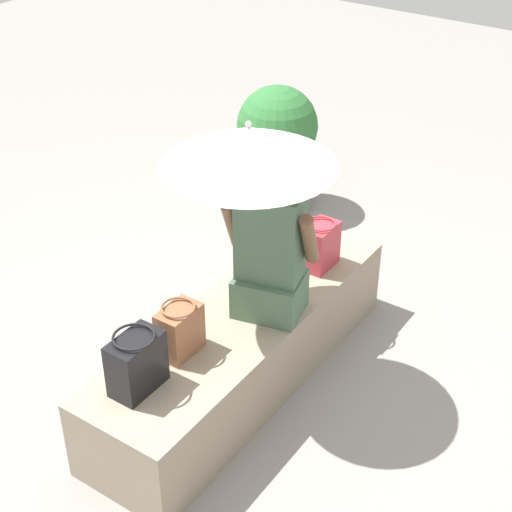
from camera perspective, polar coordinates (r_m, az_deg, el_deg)
name	(u,v)px	position (r m, az deg, el deg)	size (l,w,h in m)	color
ground_plane	(243,379)	(4.44, -0.92, -8.82)	(14.00, 14.00, 0.00)	gray
stone_bench	(243,347)	(4.30, -0.95, -6.57)	(2.05, 0.58, 0.45)	gray
person_seated	(270,248)	(3.96, 1.02, 0.58)	(0.35, 0.50, 0.90)	#47664C
parasol	(249,147)	(3.64, -0.54, 7.85)	(0.83, 0.83, 1.09)	#B7B7BC
handbag_black	(320,245)	(4.47, 4.64, 0.78)	(0.22, 0.17, 0.28)	#B2333D
tote_bag_canvas	(137,363)	(3.67, -8.56, -7.58)	(0.26, 0.20, 0.30)	black
shoulder_bag_spare	(180,330)	(3.85, -5.49, -5.30)	(0.22, 0.17, 0.27)	brown
planter_near	(277,147)	(5.84, 1.52, 7.81)	(0.58, 0.58, 0.94)	gray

